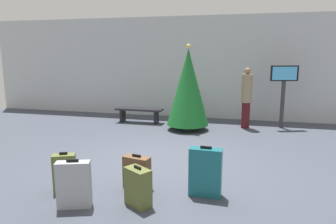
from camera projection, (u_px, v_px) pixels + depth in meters
name	position (u px, v px, depth m)	size (l,w,h in m)	color
ground_plane	(157.00, 163.00, 6.40)	(16.00, 16.00, 0.00)	#424754
back_wall	(195.00, 68.00, 10.81)	(16.00, 0.20, 3.54)	#B7BCC1
holiday_tree	(188.00, 87.00, 8.97)	(1.24, 1.24, 2.53)	#4C3319
flight_info_kiosk	(284.00, 85.00, 9.23)	(0.82, 0.34, 1.91)	#333338
waiting_bench	(139.00, 112.00, 10.12)	(1.57, 0.44, 0.48)	black
traveller_0	(246.00, 96.00, 9.25)	(0.47, 0.47, 1.85)	#4C1419
suitcase_0	(65.00, 173.00, 5.04)	(0.41, 0.32, 0.67)	#59602D
suitcase_1	(138.00, 187.00, 4.55)	(0.46, 0.41, 0.62)	#59602D
suitcase_2	(74.00, 185.00, 4.49)	(0.52, 0.32, 0.74)	#9EA0A5
suitcase_3	(137.00, 172.00, 5.17)	(0.49, 0.29, 0.58)	brown
suitcase_4	(205.00, 172.00, 4.85)	(0.52, 0.22, 0.82)	#19606B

